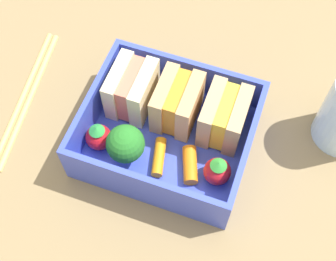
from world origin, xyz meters
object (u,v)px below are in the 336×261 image
at_px(strawberry_far_left, 99,137).
at_px(chopstick_pair, 27,94).
at_px(broccoli_floret, 125,144).
at_px(strawberry_left, 217,171).
at_px(carrot_stick_far_left, 162,158).
at_px(sandwich_center_left, 177,103).
at_px(sandwich_center, 224,117).
at_px(sandwich_left, 132,89).
at_px(carrot_stick_left, 190,165).

xyz_separation_m(strawberry_far_left, chopstick_pair, (-0.11, 0.03, -0.02)).
bearing_deg(broccoli_floret, strawberry_far_left, 171.14).
bearing_deg(strawberry_left, broccoli_floret, -174.29).
height_order(broccoli_floret, chopstick_pair, broccoli_floret).
bearing_deg(broccoli_floret, chopstick_pair, 164.36).
bearing_deg(strawberry_left, carrot_stick_far_left, -179.12).
bearing_deg(sandwich_center_left, strawberry_far_left, -137.30).
distance_m(sandwich_center, strawberry_far_left, 0.13).
distance_m(sandwich_center_left, sandwich_center, 0.05).
xyz_separation_m(sandwich_left, broccoli_floret, (0.02, -0.07, 0.00)).
xyz_separation_m(sandwich_left, carrot_stick_far_left, (0.06, -0.06, -0.02)).
height_order(sandwich_center_left, chopstick_pair, sandwich_center_left).
relative_size(broccoli_floret, chopstick_pair, 0.26).
bearing_deg(carrot_stick_far_left, chopstick_pair, 170.03).
bearing_deg(strawberry_far_left, chopstick_pair, 162.34).
xyz_separation_m(sandwich_left, chopstick_pair, (-0.12, -0.03, -0.03)).
distance_m(sandwich_left, sandwich_center_left, 0.05).
distance_m(sandwich_center, chopstick_pair, 0.23).
relative_size(sandwich_center_left, strawberry_left, 1.71).
distance_m(carrot_stick_far_left, chopstick_pair, 0.18).
xyz_separation_m(broccoli_floret, chopstick_pair, (-0.14, 0.04, -0.04)).
relative_size(broccoli_floret, carrot_stick_far_left, 1.20).
distance_m(strawberry_far_left, carrot_stick_left, 0.10).
bearing_deg(carrot_stick_left, broccoli_floret, -171.16).
height_order(sandwich_center_left, strawberry_far_left, sandwich_center_left).
relative_size(sandwich_center, strawberry_left, 1.71).
bearing_deg(carrot_stick_left, strawberry_far_left, -177.15).
relative_size(sandwich_left, broccoli_floret, 1.17).
bearing_deg(strawberry_far_left, sandwich_left, 77.03).
bearing_deg(sandwich_left, broccoli_floret, -73.32).
height_order(sandwich_left, chopstick_pair, sandwich_left).
distance_m(sandwich_left, broccoli_floret, 0.07).
distance_m(sandwich_center, broccoli_floret, 0.11).
relative_size(strawberry_far_left, carrot_stick_left, 0.85).
distance_m(sandwich_left, carrot_stick_far_left, 0.08).
bearing_deg(sandwich_left, strawberry_left, -26.37).
height_order(carrot_stick_far_left, chopstick_pair, carrot_stick_far_left).
relative_size(strawberry_far_left, carrot_stick_far_left, 0.81).
distance_m(sandwich_center_left, chopstick_pair, 0.18).
xyz_separation_m(carrot_stick_left, chopstick_pair, (-0.21, 0.03, -0.02)).
height_order(broccoli_floret, carrot_stick_left, broccoli_floret).
height_order(sandwich_center, broccoli_floret, sandwich_center).
height_order(sandwich_left, carrot_stick_far_left, sandwich_left).
bearing_deg(broccoli_floret, sandwich_center, 38.19).
bearing_deg(broccoli_floret, sandwich_left, 106.68).
bearing_deg(chopstick_pair, sandwich_center, 6.54).
bearing_deg(chopstick_pair, sandwich_left, 11.93).
relative_size(sandwich_left, carrot_stick_far_left, 1.40).
distance_m(sandwich_center, carrot_stick_far_left, 0.08).
bearing_deg(carrot_stick_far_left, strawberry_far_left, -177.31).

